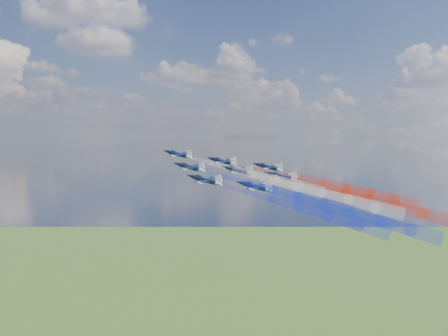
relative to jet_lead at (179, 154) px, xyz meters
name	(u,v)px	position (x,y,z in m)	size (l,w,h in m)	color
jet_lead	(179,154)	(0.00, 0.00, 0.00)	(9.00, 11.25, 3.00)	black
trail_lead	(253,174)	(15.56, -20.19, -5.23)	(3.75, 42.10, 3.75)	white
jet_inner_left	(190,167)	(-1.18, -13.58, -3.22)	(9.00, 11.25, 3.00)	black
trail_inner_left	(273,190)	(14.38, -33.77, -8.46)	(3.75, 42.10, 3.75)	#1B31E8
jet_inner_right	(223,161)	(13.61, -3.05, -2.30)	(9.00, 11.25, 3.00)	black
trail_inner_right	(299,181)	(29.17, -23.24, -7.53)	(3.75, 42.10, 3.75)	red
jet_outer_left	(205,180)	(-2.03, -27.47, -5.76)	(9.00, 11.25, 3.00)	black
trail_outer_left	(299,207)	(13.53, -47.65, -11.00)	(3.75, 42.10, 3.75)	#1B31E8
jet_center_third	(238,170)	(12.44, -16.64, -4.29)	(9.00, 11.25, 3.00)	black
trail_center_third	(323,193)	(28.00, -36.83, -9.52)	(3.75, 42.10, 3.75)	white
jet_outer_right	(268,167)	(28.65, -5.88, -4.35)	(9.00, 11.25, 3.00)	black
trail_outer_right	(347,187)	(44.21, -26.07, -9.59)	(3.75, 42.10, 3.75)	red
jet_rear_left	(255,187)	(11.55, -29.30, -7.86)	(9.00, 11.25, 3.00)	black
trail_rear_left	(351,213)	(27.11, -49.49, -13.10)	(3.75, 42.10, 3.75)	#1B31E8
jet_rear_right	(281,177)	(25.56, -19.32, -6.33)	(9.00, 11.25, 3.00)	black
trail_rear_right	(369,199)	(41.12, -39.51, -11.57)	(3.75, 42.10, 3.75)	red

